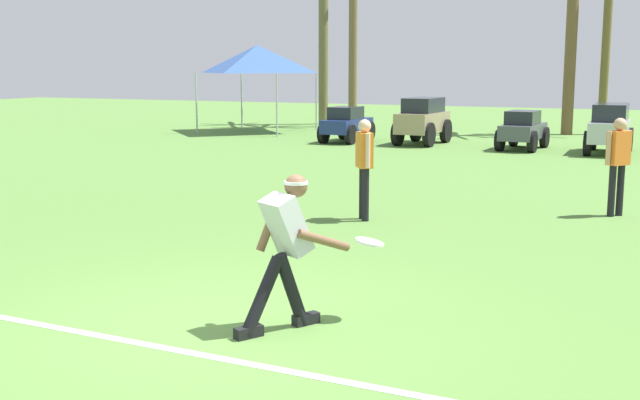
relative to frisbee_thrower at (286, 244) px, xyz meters
name	(u,v)px	position (x,y,z in m)	size (l,w,h in m)	color
ground_plane	(216,327)	(-0.60, -0.24, -0.80)	(80.00, 80.00, 0.00)	#558138
field_line_paint	(176,350)	(-0.60, -0.89, -0.79)	(21.55, 0.10, 0.01)	white
frisbee_thrower	(286,244)	(0.00, 0.00, 0.00)	(0.78, 0.92, 1.41)	black
frisbee_in_flight	(369,242)	(0.57, 0.61, -0.06)	(0.36, 0.36, 0.08)	white
teammate_near_sideline	(364,160)	(-1.25, 5.16, 0.14)	(0.36, 0.44, 1.56)	black
teammate_midfield	(618,157)	(2.28, 7.11, 0.14)	(0.37, 0.42, 1.56)	black
parked_car_slot_a	(347,124)	(-6.38, 16.88, -0.23)	(1.11, 2.21, 1.10)	navy
parked_car_slot_b	(423,120)	(-4.02, 17.18, -0.05)	(1.27, 2.39, 1.40)	#998466
parked_car_slot_c	(523,130)	(-0.96, 16.87, -0.23)	(1.20, 2.25, 1.10)	#474C51
parked_car_slot_d	(610,127)	(1.38, 16.80, -0.07)	(1.18, 2.42, 1.34)	#B7BABF
palm_tree_far_left	(323,25)	(-10.17, 23.58, 3.15)	(3.02, 3.12, 6.94)	brown
palm_tree_left_of_centre	(353,21)	(-8.60, 22.84, 3.24)	(3.48, 3.43, 6.62)	brown
palm_tree_right_of_centre	(572,9)	(-0.48, 22.54, 3.44)	(3.54, 3.16, 7.36)	brown
palm_tree_far_right	(608,23)	(0.63, 23.08, 2.97)	(3.31, 3.56, 6.00)	brown
event_tent	(257,59)	(-10.78, 19.18, 1.79)	(3.32, 3.32, 3.07)	#B2B5BA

